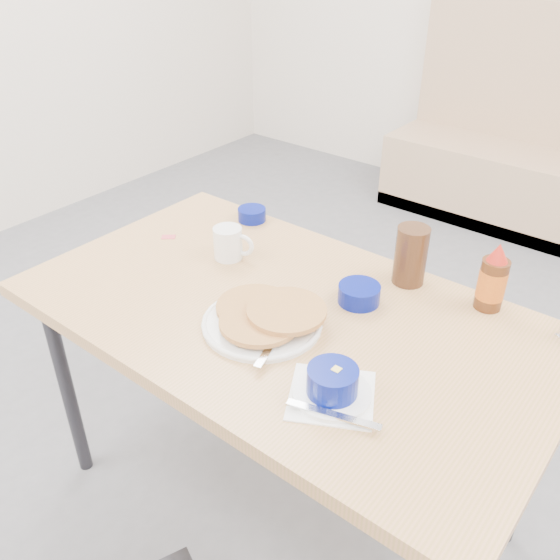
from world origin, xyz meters
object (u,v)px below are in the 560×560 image
Objects in this scene: dining_table at (284,328)px; creamer_bowl at (252,214)px; pancake_plate at (265,318)px; coffee_mug at (229,243)px; grits_setting at (332,385)px; amber_tumbler at (411,255)px; booth_bench at (555,171)px; butter_bowl at (359,294)px; syrup_bottle at (492,281)px.

creamer_bowl is (-0.40, 0.34, 0.08)m from dining_table.
pancake_plate is 2.43× the size of coffee_mug.
coffee_mug is 0.65m from grits_setting.
amber_tumbler is (-0.10, 0.51, 0.05)m from grits_setting.
booth_bench is 6.36× the size of pancake_plate.
pancake_plate is at bearing -86.42° from dining_table.
grits_setting is (0.57, -0.30, -0.02)m from coffee_mug.
pancake_plate is at bearing -45.94° from creamer_bowl.
grits_setting is at bearing -27.70° from coffee_mug.
pancake_plate is at bearing -33.08° from coffee_mug.
coffee_mug is 0.74× the size of amber_tumbler.
booth_bench is 17.10× the size of butter_bowl.
grits_setting reaches higher than dining_table.
coffee_mug is at bearing 146.92° from pancake_plate.
syrup_bottle is at bearing 4.72° from amber_tumbler.
creamer_bowl is 0.59m from amber_tumbler.
syrup_bottle is (0.70, 0.23, 0.03)m from coffee_mug.
pancake_plate is at bearing -118.70° from butter_bowl.
butter_bowl reaches higher than dining_table.
amber_tumbler is (0.05, 0.17, 0.06)m from butter_bowl.
coffee_mug reaches higher than grits_setting.
booth_bench is 1.36× the size of dining_table.
amber_tumbler reaches higher than pancake_plate.
syrup_bottle is at bearing 34.65° from butter_bowl.
booth_bench reaches higher than grits_setting.
coffee_mug is at bearing -161.81° from syrup_bottle.
creamer_bowl is at bearing 178.22° from amber_tumbler.
creamer_bowl is 0.50× the size of syrup_bottle.
grits_setting is 0.37m from butter_bowl.
grits_setting is 2.82× the size of creamer_bowl.
creamer_bowl is at bearing 160.58° from butter_bowl.
syrup_bottle is at bearing 18.19° from coffee_mug.
coffee_mug is 0.26m from creamer_bowl.
booth_bench is 2.65m from pancake_plate.
butter_bowl reaches higher than creamer_bowl.
butter_bowl is at bearing -86.80° from booth_bench.
grits_setting is at bearing -103.38° from syrup_bottle.
pancake_plate is 1.14× the size of grits_setting.
pancake_plate is 1.80× the size of amber_tumbler.
dining_table is (0.00, -2.53, 0.35)m from booth_bench.
amber_tumbler is at bearing -175.28° from syrup_bottle.
booth_bench is 2.48m from coffee_mug.
amber_tumbler is 0.89× the size of syrup_bottle.
butter_bowl is (0.13, 0.15, 0.09)m from dining_table.
amber_tumbler is at bearing 100.59° from grits_setting.
creamer_bowl is (-0.40, -2.19, 0.43)m from booth_bench.
dining_table is 15.05× the size of creamer_bowl.
coffee_mug is at bearing -156.11° from amber_tumbler.
booth_bench is at bearing 93.20° from butter_bowl.
coffee_mug is (-0.29, -2.42, 0.46)m from booth_bench.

